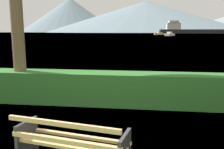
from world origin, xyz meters
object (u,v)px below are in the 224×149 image
fishing_boat_near (170,34)px  sailboat_mid (160,34)px  cargo_ship_large (191,30)px  park_bench (71,145)px

fishing_boat_near → sailboat_mid: fishing_boat_near is taller
cargo_ship_large → sailboat_mid: 105.28m
fishing_boat_near → sailboat_mid: 35.16m
cargo_ship_large → fishing_boat_near: 138.19m
park_bench → cargo_ship_large: size_ratio=0.02×
park_bench → sailboat_mid: bearing=86.3°
park_bench → fishing_boat_near: (12.11, 113.66, 0.27)m
cargo_ship_large → sailboat_mid: (-35.47, -99.09, -2.84)m
fishing_boat_near → sailboat_mid: bearing=94.0°
park_bench → cargo_ship_large: (45.12, 247.82, 3.02)m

